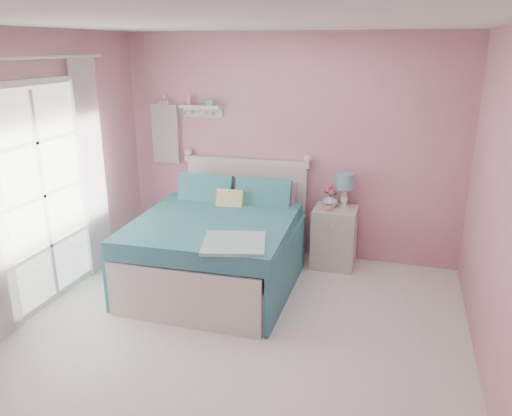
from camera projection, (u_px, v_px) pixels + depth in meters
The scene contains 12 objects.
floor at pixel (226, 352), 4.18m from camera, with size 4.50×4.50×0.00m, color white.
room_shell at pixel (222, 168), 3.69m from camera, with size 4.50×4.50×4.50m.
bed at pixel (220, 246), 5.33m from camera, with size 1.63×2.01×1.15m.
nightstand at pixel (334, 237), 5.72m from camera, with size 0.48×0.47×0.69m.
table_lamp at pixel (345, 184), 5.59m from camera, with size 0.20×0.20×0.39m.
vase at pixel (330, 200), 5.63m from camera, with size 0.17×0.17×0.18m, color silver.
teacup at pixel (329, 208), 5.52m from camera, with size 0.09×0.09×0.07m, color #CF8A95.
roses at pixel (330, 189), 5.59m from camera, with size 0.14×0.11×0.12m.
wall_shelf at pixel (201, 108), 5.92m from camera, with size 0.50×0.15×0.25m.
hanging_dress at pixel (165, 134), 6.15m from camera, with size 0.34×0.03×0.72m, color white.
french_door at pixel (43, 197), 4.74m from camera, with size 0.04×1.32×2.16m.
curtain_far at pixel (92, 168), 5.37m from camera, with size 0.04×0.40×2.32m, color white.
Camera 1 is at (1.27, -3.38, 2.45)m, focal length 35.00 mm.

